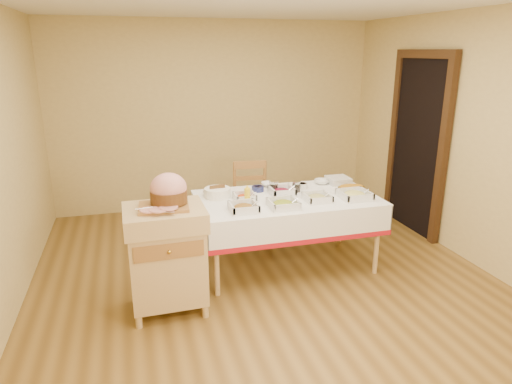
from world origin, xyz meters
TOP-DOWN VIEW (x-y plane):
  - room_shell at (0.00, 0.00)m, footprint 5.00×5.00m
  - doorway at (2.20, 0.90)m, footprint 0.09×1.10m
  - dining_table at (0.30, 0.30)m, footprint 1.82×1.02m
  - butcher_cart at (-0.97, -0.24)m, footprint 0.67×0.57m
  - dining_chair at (0.13, 1.04)m, footprint 0.46×0.44m
  - ham_on_board at (-0.93, -0.20)m, footprint 0.43×0.41m
  - serving_dish_a at (-0.23, 0.01)m, footprint 0.26×0.25m
  - serving_dish_b at (0.16, 0.01)m, footprint 0.27×0.27m
  - serving_dish_c at (0.55, 0.11)m, footprint 0.25×0.25m
  - serving_dish_d at (0.95, 0.08)m, footprint 0.29×0.29m
  - serving_dish_e at (-0.14, 0.33)m, footprint 0.22×0.21m
  - serving_dish_f at (0.28, 0.40)m, footprint 0.25×0.24m
  - small_bowl_left at (-0.45, 0.57)m, footprint 0.13×0.13m
  - small_bowl_mid at (0.07, 0.58)m, footprint 0.13×0.13m
  - small_bowl_right at (0.56, 0.54)m, footprint 0.12×0.12m
  - bowl_white_imported at (0.24, 0.73)m, footprint 0.18×0.18m
  - bowl_small_imported at (0.83, 0.65)m, footprint 0.22×0.22m
  - preserve_jar_left at (0.22, 0.50)m, footprint 0.10×0.10m
  - preserve_jar_right at (0.46, 0.45)m, footprint 0.09×0.09m
  - mustard_bottle at (-0.13, 0.23)m, footprint 0.06×0.06m
  - bread_basket at (-0.38, 0.49)m, footprint 0.27×0.27m
  - plate_stack at (1.02, 0.62)m, footprint 0.24×0.24m
  - brass_platter at (1.05, 0.36)m, footprint 0.30×0.22m

SIDE VIEW (x-z plane):
  - dining_chair at x=0.13m, z-range 0.01..0.96m
  - butcher_cart at x=-0.97m, z-range 0.06..1.01m
  - dining_table at x=0.30m, z-range 0.22..0.98m
  - brass_platter at x=1.05m, z-range 0.76..0.80m
  - bowl_white_imported at x=0.24m, z-range 0.76..0.80m
  - bowl_small_imported at x=0.83m, z-range 0.76..0.81m
  - small_bowl_mid at x=0.07m, z-range 0.76..0.82m
  - serving_dish_e at x=-0.14m, z-range 0.74..0.84m
  - serving_dish_c at x=0.55m, z-range 0.74..0.84m
  - small_bowl_right at x=0.56m, z-range 0.76..0.82m
  - small_bowl_left at x=-0.45m, z-range 0.76..0.82m
  - serving_dish_b at x=0.16m, z-range 0.74..0.85m
  - serving_dish_a at x=-0.23m, z-range 0.74..0.85m
  - plate_stack at x=1.02m, z-range 0.76..0.83m
  - serving_dish_d at x=0.95m, z-range 0.74..0.85m
  - serving_dish_f at x=0.28m, z-range 0.74..0.85m
  - bread_basket at x=-0.38m, z-range 0.75..0.87m
  - preserve_jar_right at x=0.46m, z-range 0.75..0.87m
  - preserve_jar_left at x=0.22m, z-range 0.75..0.87m
  - mustard_bottle at x=-0.13m, z-range 0.75..0.93m
  - ham_on_board at x=-0.93m, z-range 0.92..1.21m
  - doorway at x=2.20m, z-range 0.01..2.21m
  - room_shell at x=0.00m, z-range -1.20..3.80m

